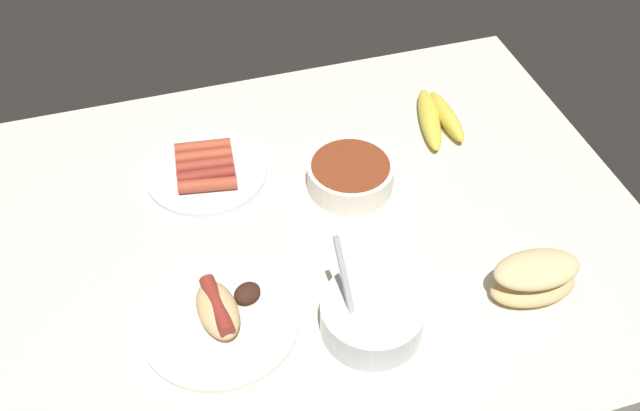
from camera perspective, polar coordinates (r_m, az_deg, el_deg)
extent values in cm
cube|color=silver|center=(123.94, -1.74, -2.50)|extent=(120.00, 90.00, 3.00)
cylinder|color=white|center=(128.83, 2.43, 2.41)|extent=(15.72, 15.72, 5.04)
cylinder|color=maroon|center=(127.38, 2.46, 3.10)|extent=(14.15, 14.15, 1.00)
cylinder|color=white|center=(133.97, -9.07, 2.65)|extent=(22.49, 22.49, 1.00)
cylinder|color=#AD472D|center=(136.75, -9.33, 4.64)|extent=(10.72, 3.73, 2.38)
cylinder|color=#AD472D|center=(134.78, -9.24, 3.92)|extent=(10.71, 3.63, 2.38)
cylinder|color=#9E3828|center=(132.83, -9.15, 3.18)|extent=(10.70, 3.51, 2.38)
cylinder|color=maroon|center=(130.91, -9.06, 2.42)|extent=(10.68, 3.41, 2.38)
cylinder|color=#AD472D|center=(129.01, -8.96, 1.63)|extent=(10.75, 4.07, 2.38)
cylinder|color=white|center=(111.76, -8.02, -9.06)|extent=(24.64, 24.64, 1.00)
ellipsoid|color=#DBB77A|center=(109.58, -8.17, -8.25)|extent=(7.22, 11.70, 4.40)
cylinder|color=maroon|center=(108.60, -8.23, -7.88)|extent=(3.58, 10.75, 2.40)
ellipsoid|color=#381E14|center=(111.90, -5.83, -6.98)|extent=(5.52, 5.13, 2.80)
ellipsoid|color=gold|center=(143.81, 8.73, 6.86)|extent=(8.29, 18.97, 3.28)
ellipsoid|color=gold|center=(144.62, 10.04, 7.03)|extent=(3.38, 15.61, 3.70)
ellipsoid|color=#DBB77A|center=(117.77, 16.60, -6.18)|extent=(14.38, 8.39, 3.60)
ellipsoid|color=#E5C689|center=(115.32, 16.91, -4.90)|extent=(14.44, 8.49, 3.60)
cylinder|color=silver|center=(108.47, 4.17, -8.83)|extent=(15.68, 15.68, 5.74)
cylinder|color=beige|center=(107.54, 4.20, -8.48)|extent=(13.80, 13.80, 2.58)
cube|color=#B7B7BC|center=(103.97, 2.14, -6.58)|extent=(1.66, 9.23, 13.97)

